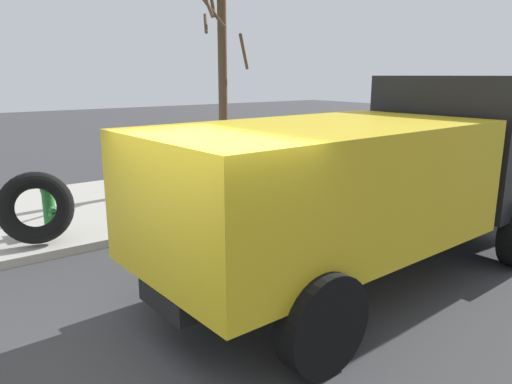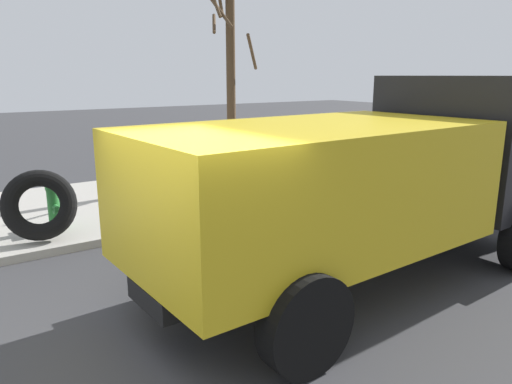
{
  "view_description": "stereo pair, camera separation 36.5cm",
  "coord_description": "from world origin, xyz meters",
  "px_view_note": "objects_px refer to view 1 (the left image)",
  "views": [
    {
      "loc": [
        -1.95,
        -4.13,
        3.02
      ],
      "look_at": [
        3.05,
        2.54,
        0.99
      ],
      "focal_mm": 33.9,
      "sensor_mm": 36.0,
      "label": 1
    },
    {
      "loc": [
        -1.65,
        -4.34,
        3.02
      ],
      "look_at": [
        3.05,
        2.54,
        0.99
      ],
      "focal_mm": 33.9,
      "sensor_mm": 36.0,
      "label": 2
    }
  ],
  "objects_px": {
    "fire_hydrant": "(49,206)",
    "bare_tree": "(222,73)",
    "loose_tire": "(36,208)",
    "dump_truck_yellow": "(380,172)"
  },
  "relations": [
    {
      "from": "fire_hydrant",
      "to": "bare_tree",
      "type": "distance_m",
      "value": 5.96
    },
    {
      "from": "loose_tire",
      "to": "dump_truck_yellow",
      "type": "relative_size",
      "value": 0.18
    },
    {
      "from": "bare_tree",
      "to": "loose_tire",
      "type": "bearing_deg",
      "value": -155.79
    },
    {
      "from": "fire_hydrant",
      "to": "loose_tire",
      "type": "relative_size",
      "value": 0.75
    },
    {
      "from": "dump_truck_yellow",
      "to": "bare_tree",
      "type": "bearing_deg",
      "value": 76.88
    },
    {
      "from": "dump_truck_yellow",
      "to": "bare_tree",
      "type": "height_order",
      "value": "bare_tree"
    },
    {
      "from": "loose_tire",
      "to": "fire_hydrant",
      "type": "bearing_deg",
      "value": 57.3
    },
    {
      "from": "fire_hydrant",
      "to": "dump_truck_yellow",
      "type": "height_order",
      "value": "dump_truck_yellow"
    },
    {
      "from": "fire_hydrant",
      "to": "bare_tree",
      "type": "height_order",
      "value": "bare_tree"
    },
    {
      "from": "fire_hydrant",
      "to": "dump_truck_yellow",
      "type": "bearing_deg",
      "value": -52.84
    }
  ]
}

